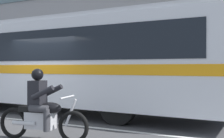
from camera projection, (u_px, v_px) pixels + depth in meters
ground_plane at (45, 118)px, 9.05m from camera, size 60.00×60.00×0.00m
sidewalk_curb at (115, 99)px, 13.62m from camera, size 28.00×3.80×0.15m
lane_center_stripe at (31, 121)px, 8.51m from camera, size 26.60×0.14×0.01m
office_building_facade at (133, 10)px, 15.63m from camera, size 28.00×0.89×9.42m
transit_bus at (43, 59)px, 10.58m from camera, size 13.24×3.04×3.22m
motorcycle_with_rider at (42, 111)px, 6.20m from camera, size 2.12×0.73×1.56m
fire_hydrant at (112, 93)px, 12.04m from camera, size 0.22×0.30×0.75m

